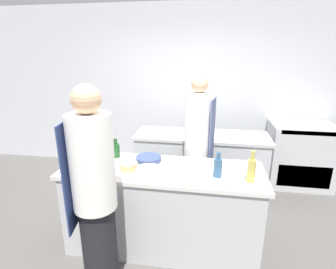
{
  "coord_description": "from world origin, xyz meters",
  "views": [
    {
      "loc": [
        0.45,
        -2.37,
        2.01
      ],
      "look_at": [
        0.0,
        0.35,
        1.15
      ],
      "focal_mm": 28.0,
      "sensor_mm": 36.0,
      "label": 1
    }
  ],
  "objects_px": {
    "bottle_water": "(251,170)",
    "bowl_prep_small": "(149,159)",
    "bottle_sauce": "(75,166)",
    "oven_range": "(299,155)",
    "bottle_olive_oil": "(71,157)",
    "bowl_mixing_large": "(129,167)",
    "bottle_vinegar": "(92,163)",
    "bowl_ceramic_blue": "(149,172)",
    "bottle_cooking_oil": "(218,167)",
    "chef_at_prep_near": "(95,197)",
    "chef_at_stove": "(198,150)",
    "bottle_wine": "(116,150)",
    "cup": "(169,170)"
  },
  "relations": [
    {
      "from": "cup",
      "to": "bowl_prep_small",
      "type": "bearing_deg",
      "value": 134.99
    },
    {
      "from": "chef_at_stove",
      "to": "bowl_mixing_large",
      "type": "bearing_deg",
      "value": -33.28
    },
    {
      "from": "chef_at_prep_near",
      "to": "bottle_water",
      "type": "distance_m",
      "value": 1.36
    },
    {
      "from": "bowl_prep_small",
      "to": "bowl_ceramic_blue",
      "type": "xyz_separation_m",
      "value": [
        0.08,
        -0.33,
        0.01
      ]
    },
    {
      "from": "bowl_mixing_large",
      "to": "chef_at_stove",
      "type": "bearing_deg",
      "value": 47.55
    },
    {
      "from": "chef_at_stove",
      "to": "bottle_vinegar",
      "type": "height_order",
      "value": "chef_at_stove"
    },
    {
      "from": "bottle_olive_oil",
      "to": "bottle_vinegar",
      "type": "distance_m",
      "value": 0.29
    },
    {
      "from": "bottle_olive_oil",
      "to": "bottle_cooking_oil",
      "type": "relative_size",
      "value": 1.02
    },
    {
      "from": "bottle_cooking_oil",
      "to": "bowl_prep_small",
      "type": "relative_size",
      "value": 0.9
    },
    {
      "from": "bottle_vinegar",
      "to": "oven_range",
      "type": "bearing_deg",
      "value": 37.81
    },
    {
      "from": "oven_range",
      "to": "bottle_olive_oil",
      "type": "bearing_deg",
      "value": -146.48
    },
    {
      "from": "bottle_olive_oil",
      "to": "bottle_sauce",
      "type": "height_order",
      "value": "bottle_olive_oil"
    },
    {
      "from": "oven_range",
      "to": "bottle_sauce",
      "type": "height_order",
      "value": "bottle_sauce"
    },
    {
      "from": "bowl_ceramic_blue",
      "to": "bottle_olive_oil",
      "type": "bearing_deg",
      "value": 175.31
    },
    {
      "from": "chef_at_prep_near",
      "to": "bottle_cooking_oil",
      "type": "relative_size",
      "value": 7.39
    },
    {
      "from": "chef_at_stove",
      "to": "bottle_cooking_oil",
      "type": "distance_m",
      "value": 0.75
    },
    {
      "from": "bottle_wine",
      "to": "cup",
      "type": "height_order",
      "value": "bottle_wine"
    },
    {
      "from": "bottle_olive_oil",
      "to": "bowl_mixing_large",
      "type": "height_order",
      "value": "bottle_olive_oil"
    },
    {
      "from": "bottle_wine",
      "to": "bowl_mixing_large",
      "type": "distance_m",
      "value": 0.38
    },
    {
      "from": "bottle_wine",
      "to": "bottle_vinegar",
      "type": "bearing_deg",
      "value": -102.14
    },
    {
      "from": "bowl_ceramic_blue",
      "to": "chef_at_stove",
      "type": "bearing_deg",
      "value": 61.52
    },
    {
      "from": "oven_range",
      "to": "bottle_cooking_oil",
      "type": "height_order",
      "value": "bottle_cooking_oil"
    },
    {
      "from": "bowl_mixing_large",
      "to": "bowl_prep_small",
      "type": "bearing_deg",
      "value": 60.68
    },
    {
      "from": "oven_range",
      "to": "bottle_olive_oil",
      "type": "distance_m",
      "value": 3.37
    },
    {
      "from": "oven_range",
      "to": "bowl_prep_small",
      "type": "distance_m",
      "value": 2.61
    },
    {
      "from": "bowl_prep_small",
      "to": "bowl_ceramic_blue",
      "type": "distance_m",
      "value": 0.34
    },
    {
      "from": "bottle_cooking_oil",
      "to": "bottle_water",
      "type": "height_order",
      "value": "bottle_water"
    },
    {
      "from": "chef_at_stove",
      "to": "bowl_ceramic_blue",
      "type": "height_order",
      "value": "chef_at_stove"
    },
    {
      "from": "bottle_water",
      "to": "bottle_olive_oil",
      "type": "bearing_deg",
      "value": 178.18
    },
    {
      "from": "oven_range",
      "to": "chef_at_stove",
      "type": "distance_m",
      "value": 1.95
    },
    {
      "from": "chef_at_stove",
      "to": "bottle_olive_oil",
      "type": "xyz_separation_m",
      "value": [
        -1.24,
        -0.71,
        0.1
      ]
    },
    {
      "from": "chef_at_prep_near",
      "to": "bowl_prep_small",
      "type": "xyz_separation_m",
      "value": [
        0.24,
        0.82,
        0.01
      ]
    },
    {
      "from": "bottle_olive_oil",
      "to": "bottle_water",
      "type": "xyz_separation_m",
      "value": [
        1.76,
        -0.06,
        0.02
      ]
    },
    {
      "from": "bottle_water",
      "to": "bottle_sauce",
      "type": "bearing_deg",
      "value": -176.56
    },
    {
      "from": "bottle_water",
      "to": "bowl_ceramic_blue",
      "type": "distance_m",
      "value": 0.94
    },
    {
      "from": "bottle_sauce",
      "to": "bowl_mixing_large",
      "type": "distance_m",
      "value": 0.5
    },
    {
      "from": "bottle_vinegar",
      "to": "bottle_wine",
      "type": "bearing_deg",
      "value": 77.86
    },
    {
      "from": "bottle_vinegar",
      "to": "bottle_water",
      "type": "distance_m",
      "value": 1.48
    },
    {
      "from": "bottle_cooking_oil",
      "to": "bowl_mixing_large",
      "type": "relative_size",
      "value": 1.39
    },
    {
      "from": "bottle_sauce",
      "to": "bowl_prep_small",
      "type": "relative_size",
      "value": 0.68
    },
    {
      "from": "oven_range",
      "to": "chef_at_prep_near",
      "type": "relative_size",
      "value": 0.54
    },
    {
      "from": "bowl_mixing_large",
      "to": "bowl_ceramic_blue",
      "type": "xyz_separation_m",
      "value": [
        0.22,
        -0.08,
        -0.0
      ]
    },
    {
      "from": "chef_at_prep_near",
      "to": "bowl_ceramic_blue",
      "type": "height_order",
      "value": "chef_at_prep_near"
    },
    {
      "from": "bottle_water",
      "to": "bowl_prep_small",
      "type": "relative_size",
      "value": 1.1
    },
    {
      "from": "chef_at_stove",
      "to": "bottle_water",
      "type": "bearing_deg",
      "value": 42.98
    },
    {
      "from": "chef_at_prep_near",
      "to": "bowl_ceramic_blue",
      "type": "relative_size",
      "value": 7.18
    },
    {
      "from": "chef_at_prep_near",
      "to": "bottle_vinegar",
      "type": "xyz_separation_m",
      "value": [
        -0.23,
        0.45,
        0.09
      ]
    },
    {
      "from": "oven_range",
      "to": "chef_at_stove",
      "type": "relative_size",
      "value": 0.55
    },
    {
      "from": "chef_at_prep_near",
      "to": "bowl_prep_small",
      "type": "bearing_deg",
      "value": -27.0
    },
    {
      "from": "bowl_prep_small",
      "to": "oven_range",
      "type": "bearing_deg",
      "value": 37.77
    }
  ]
}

